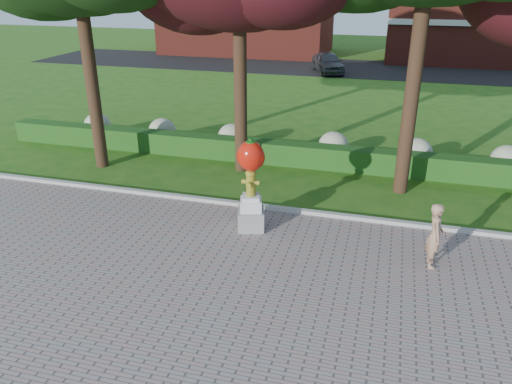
% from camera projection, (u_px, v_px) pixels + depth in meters
% --- Properties ---
extents(ground, '(100.00, 100.00, 0.00)m').
position_uv_depth(ground, '(248.00, 263.00, 12.10)').
color(ground, '#275B16').
rests_on(ground, ground).
extents(walkway, '(40.00, 14.00, 0.04)m').
position_uv_depth(walkway, '(182.00, 382.00, 8.56)').
color(walkway, gray).
rests_on(walkway, ground).
extents(curb, '(40.00, 0.18, 0.15)m').
position_uv_depth(curb, '(276.00, 209.00, 14.71)').
color(curb, '#ADADA5').
rests_on(curb, ground).
extents(lawn_hedge, '(24.00, 0.70, 0.80)m').
position_uv_depth(lawn_hedge, '(302.00, 155.00, 18.11)').
color(lawn_hedge, '#204A15').
rests_on(lawn_hedge, ground).
extents(hydrangea_row, '(20.10, 1.10, 0.99)m').
position_uv_depth(hydrangea_row, '(322.00, 144.00, 18.79)').
color(hydrangea_row, '#A6A880').
rests_on(hydrangea_row, ground).
extents(street, '(50.00, 8.00, 0.02)m').
position_uv_depth(street, '(355.00, 68.00, 36.79)').
color(street, black).
rests_on(street, ground).
extents(building_left, '(14.00, 8.00, 7.00)m').
position_uv_depth(building_left, '(248.00, 10.00, 43.13)').
color(building_left, maroon).
rests_on(building_left, ground).
extents(building_right, '(12.00, 8.00, 6.40)m').
position_uv_depth(building_right, '(469.00, 19.00, 38.83)').
color(building_right, maroon).
rests_on(building_right, ground).
extents(hydrant_sculpture, '(0.86, 0.86, 2.57)m').
position_uv_depth(hydrant_sculpture, '(251.00, 182.00, 13.12)').
color(hydrant_sculpture, gray).
rests_on(hydrant_sculpture, walkway).
extents(woman, '(0.43, 0.62, 1.61)m').
position_uv_depth(woman, '(435.00, 235.00, 11.62)').
color(woman, tan).
rests_on(woman, walkway).
extents(parked_car, '(3.07, 4.42, 1.40)m').
position_uv_depth(parked_car, '(328.00, 62.00, 34.96)').
color(parked_car, '#3C3F43').
rests_on(parked_car, street).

